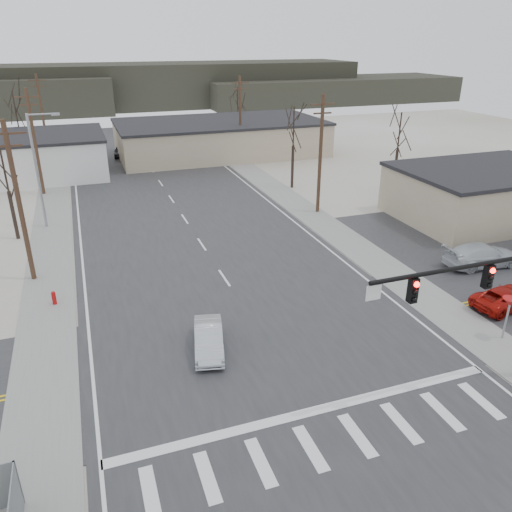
{
  "coord_description": "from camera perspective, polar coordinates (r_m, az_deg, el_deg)",
  "views": [
    {
      "loc": [
        -7.71,
        -19.73,
        14.23
      ],
      "look_at": [
        1.14,
        5.13,
        2.6
      ],
      "focal_mm": 35.0,
      "sensor_mm": 36.0,
      "label": 1
    }
  ],
  "objects": [
    {
      "name": "car_parked_red",
      "position": [
        31.77,
        26.67,
        -4.32
      ],
      "size": [
        4.47,
        2.48,
        1.18
      ],
      "primitive_type": "imported",
      "rotation": [
        0.0,
        0.0,
        1.7
      ],
      "color": "#9B0E08",
      "rests_on": "parking_lot"
    },
    {
      "name": "fire_hydrant",
      "position": [
        31.06,
        -22.09,
        -4.45
      ],
      "size": [
        0.24,
        0.24,
        0.87
      ],
      "color": "#A50C0C",
      "rests_on": "ground"
    },
    {
      "name": "hill_center",
      "position": [
        118.34,
        -8.95,
        18.8
      ],
      "size": [
        80.0,
        18.0,
        9.0
      ],
      "primitive_type": "cube",
      "color": "#333026",
      "rests_on": "ground"
    },
    {
      "name": "tree_right_far",
      "position": [
        75.73,
        -2.11,
        17.21
      ],
      "size": [
        3.52,
        3.52,
        7.84
      ],
      "color": "#31261E",
      "rests_on": "ground"
    },
    {
      "name": "tree_left_near",
      "position": [
        41.08,
        -26.79,
        8.6
      ],
      "size": [
        3.3,
        3.3,
        7.35
      ],
      "color": "#31261E",
      "rests_on": "ground"
    },
    {
      "name": "ground",
      "position": [
        25.52,
        1.47,
        -10.12
      ],
      "size": [
        140.0,
        140.0,
        0.0
      ],
      "primitive_type": "plane",
      "color": "silver",
      "rests_on": "ground"
    },
    {
      "name": "streetlight_main",
      "position": [
        42.83,
        -23.59,
        9.5
      ],
      "size": [
        2.4,
        0.25,
        9.0
      ],
      "color": "gray",
      "rests_on": "ground"
    },
    {
      "name": "upole_left_c",
      "position": [
        52.64,
        -23.97,
        11.95
      ],
      "size": [
        2.2,
        0.3,
        10.0
      ],
      "color": "#452E20",
      "rests_on": "ground"
    },
    {
      "name": "sidewalk_right",
      "position": [
        45.99,
        4.92,
        5.71
      ],
      "size": [
        3.0,
        90.0,
        0.06
      ],
      "primitive_type": "cube",
      "color": "gray",
      "rests_on": "ground"
    },
    {
      "name": "sedan_crossing",
      "position": [
        24.82,
        -5.43,
        -9.41
      ],
      "size": [
        2.18,
        4.1,
        1.28
      ],
      "primitive_type": "imported",
      "rotation": [
        0.0,
        0.0,
        -0.22
      ],
      "color": "#AFB5BA",
      "rests_on": "main_road"
    },
    {
      "name": "yield_sign",
      "position": [
        27.94,
        27.04,
        -4.86
      ],
      "size": [
        0.8,
        0.8,
        2.35
      ],
      "color": "gray",
      "rests_on": "ground"
    },
    {
      "name": "building_lot",
      "position": [
        46.46,
        24.62,
        6.55
      ],
      "size": [
        14.3,
        10.3,
        4.3
      ],
      "color": "tan",
      "rests_on": "ground"
    },
    {
      "name": "building_right_far",
      "position": [
        67.24,
        -4.11,
        13.38
      ],
      "size": [
        26.3,
        14.3,
        4.3
      ],
      "color": "tan",
      "rests_on": "ground"
    },
    {
      "name": "car_parked_silver",
      "position": [
        36.7,
        24.44,
        0.08
      ],
      "size": [
        5.43,
        2.5,
        1.54
      ],
      "primitive_type": "imported",
      "rotation": [
        0.0,
        0.0,
        1.5
      ],
      "color": "#B4BABF",
      "rests_on": "parking_lot"
    },
    {
      "name": "car_far_a",
      "position": [
        64.77,
        -9.42,
        11.59
      ],
      "size": [
        3.06,
        6.09,
        1.7
      ],
      "primitive_type": "imported",
      "rotation": [
        0.0,
        0.0,
        3.26
      ],
      "color": "black",
      "rests_on": "main_road"
    },
    {
      "name": "upole_right_b",
      "position": [
        63.39,
        -1.82,
        15.6
      ],
      "size": [
        2.2,
        0.3,
        10.0
      ],
      "color": "#452E20",
      "rests_on": "ground"
    },
    {
      "name": "cross_road",
      "position": [
        25.51,
        1.47,
        -10.08
      ],
      "size": [
        90.0,
        10.0,
        0.04
      ],
      "primitive_type": "cube",
      "color": "#292A2C",
      "rests_on": "ground"
    },
    {
      "name": "tree_right_mid",
      "position": [
        50.68,
        4.32,
        14.29
      ],
      "size": [
        3.74,
        3.74,
        8.33
      ],
      "color": "#31261E",
      "rests_on": "ground"
    },
    {
      "name": "main_road",
      "position": [
        38.31,
        -6.58,
        1.85
      ],
      "size": [
        18.0,
        110.0,
        0.05
      ],
      "primitive_type": "cube",
      "color": "#292A2C",
      "rests_on": "ground"
    },
    {
      "name": "upole_left_b",
      "position": [
        33.2,
        -25.48,
        5.7
      ],
      "size": [
        2.2,
        0.3,
        10.0
      ],
      "color": "#452E20",
      "rests_on": "ground"
    },
    {
      "name": "traffic_signal_mast",
      "position": [
        22.76,
        26.59,
        -3.77
      ],
      "size": [
        8.95,
        0.43,
        7.2
      ],
      "color": "black",
      "rests_on": "ground"
    },
    {
      "name": "parking_lot",
      "position": [
        40.4,
        25.63,
        0.73
      ],
      "size": [
        18.0,
        20.0,
        0.03
      ],
      "primitive_type": "cube",
      "color": "#292A2C",
      "rests_on": "ground"
    },
    {
      "name": "upole_left_d",
      "position": [
        72.39,
        -23.25,
        14.8
      ],
      "size": [
        2.2,
        0.3,
        10.0
      ],
      "color": "#452E20",
      "rests_on": "ground"
    },
    {
      "name": "sidewalk_left",
      "position": [
        42.29,
        -22.32,
        2.31
      ],
      "size": [
        3.0,
        90.0,
        0.06
      ],
      "primitive_type": "cube",
      "color": "gray",
      "rests_on": "ground"
    },
    {
      "name": "upole_right_a",
      "position": [
        43.29,
        7.37,
        11.58
      ],
      "size": [
        2.2,
        0.3,
        10.0
      ],
      "color": "#452E20",
      "rests_on": "ground"
    },
    {
      "name": "tree_left_far",
      "position": [
        66.51,
        -25.77,
        14.67
      ],
      "size": [
        3.96,
        3.96,
        8.82
      ],
      "color": "#31261E",
      "rests_on": "ground"
    },
    {
      "name": "car_far_b",
      "position": [
        67.83,
        -15.25,
        11.45
      ],
      "size": [
        1.96,
        3.9,
        1.27
      ],
      "primitive_type": "imported",
      "rotation": [
        0.0,
        0.0,
        -0.13
      ],
      "color": "black",
      "rests_on": "main_road"
    },
    {
      "name": "tree_lot",
      "position": [
        51.95,
        16.07,
        13.31
      ],
      "size": [
        3.52,
        3.52,
        7.84
      ],
      "color": "#31261E",
      "rests_on": "ground"
    },
    {
      "name": "hill_right",
      "position": [
        124.51,
        8.54,
        18.25
      ],
      "size": [
        60.0,
        18.0,
        5.5
      ],
      "primitive_type": "cube",
      "color": "#333026",
      "rests_on": "ground"
    }
  ]
}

